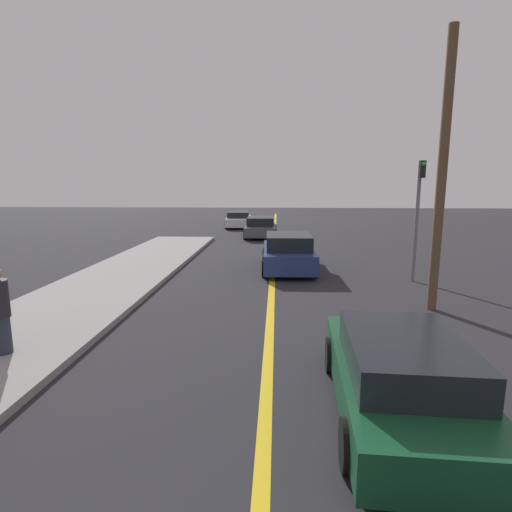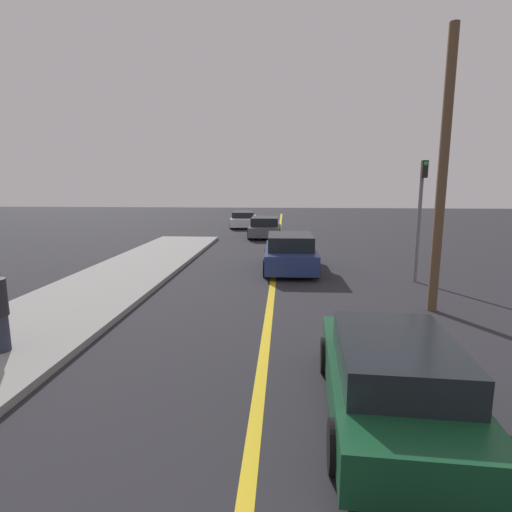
{
  "view_description": "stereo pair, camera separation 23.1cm",
  "coord_description": "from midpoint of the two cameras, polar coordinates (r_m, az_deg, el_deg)",
  "views": [
    {
      "loc": [
        0.14,
        2.71,
        3.27
      ],
      "look_at": [
        -0.47,
        14.33,
        1.18
      ],
      "focal_mm": 28.0,
      "sensor_mm": 36.0,
      "label": 1
    },
    {
      "loc": [
        0.37,
        2.73,
        3.27
      ],
      "look_at": [
        -0.47,
        14.33,
        1.18
      ],
      "focal_mm": 28.0,
      "sensor_mm": 36.0,
      "label": 2
    }
  ],
  "objects": [
    {
      "name": "car_far_distant",
      "position": [
        15.42,
        4.19,
        0.46
      ],
      "size": [
        2.08,
        4.18,
        1.41
      ],
      "rotation": [
        0.0,
        0.0,
        0.02
      ],
      "color": "navy",
      "rests_on": "ground_plane"
    },
    {
      "name": "car_ahead_center",
      "position": [
        6.19,
        18.75,
        -15.97
      ],
      "size": [
        2.01,
        4.12,
        1.24
      ],
      "rotation": [
        0.0,
        0.0,
        -0.05
      ],
      "color": "#144728",
      "rests_on": "ground_plane"
    },
    {
      "name": "utility_pole",
      "position": [
        11.16,
        24.47,
        10.48
      ],
      "size": [
        0.24,
        0.24,
        7.01
      ],
      "color": "brown",
      "rests_on": "ground_plane"
    },
    {
      "name": "sidewalk_left",
      "position": [
        12.33,
        -24.32,
        -5.77
      ],
      "size": [
        3.43,
        26.45,
        0.15
      ],
      "color": "gray",
      "rests_on": "ground_plane"
    },
    {
      "name": "road_center_line",
      "position": [
        15.63,
        1.98,
        -1.89
      ],
      "size": [
        0.2,
        60.0,
        0.01
      ],
      "color": "gold",
      "rests_on": "ground_plane"
    },
    {
      "name": "car_parked_left_lot",
      "position": [
        25.13,
        0.41,
        4.12
      ],
      "size": [
        2.01,
        4.08,
        1.27
      ],
      "rotation": [
        0.0,
        0.0,
        0.01
      ],
      "color": "#4C5156",
      "rests_on": "ground_plane"
    },
    {
      "name": "traffic_light",
      "position": [
        14.31,
        21.7,
        6.28
      ],
      "size": [
        0.18,
        0.4,
        4.03
      ],
      "color": "slate",
      "rests_on": "ground_plane"
    },
    {
      "name": "car_oncoming_far",
      "position": [
        31.08,
        -2.71,
        5.24
      ],
      "size": [
        2.12,
        4.54,
        1.22
      ],
      "rotation": [
        0.0,
        0.0,
        0.05
      ],
      "color": "silver",
      "rests_on": "ground_plane"
    }
  ]
}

